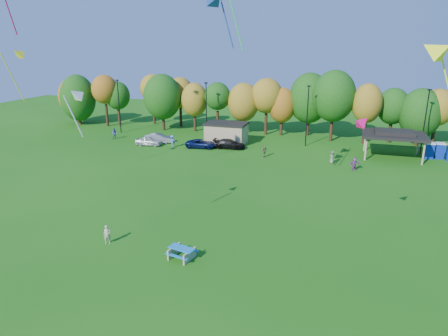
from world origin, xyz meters
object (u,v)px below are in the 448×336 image
(car_a, at_px, (149,141))
(car_b, at_px, (158,138))
(porta_potties, at_px, (440,151))
(car_d, at_px, (229,144))
(car_c, at_px, (201,144))
(kite_flyer, at_px, (107,235))
(picnic_table, at_px, (182,252))

(car_a, bearing_deg, car_b, -22.92)
(porta_potties, xyz_separation_m, car_d, (-28.72, -3.17, -0.41))
(porta_potties, xyz_separation_m, car_c, (-32.83, -4.11, -0.46))
(porta_potties, bearing_deg, kite_flyer, -130.42)
(car_b, bearing_deg, porta_potties, -99.68)
(porta_potties, height_order, car_d, porta_potties)
(picnic_table, relative_size, car_b, 0.50)
(picnic_table, distance_m, car_c, 32.11)
(porta_potties, distance_m, car_b, 40.51)
(car_a, xyz_separation_m, car_d, (12.27, 2.00, -0.00))
(porta_potties, distance_m, kite_flyer, 45.05)
(picnic_table, xyz_separation_m, car_b, (-17.59, 31.48, 0.25))
(car_d, bearing_deg, kite_flyer, 173.66)
(picnic_table, bearing_deg, car_d, 112.74)
(picnic_table, relative_size, car_d, 0.46)
(picnic_table, height_order, car_c, car_c)
(kite_flyer, height_order, car_b, kite_flyer)
(car_a, xyz_separation_m, car_b, (0.60, 2.04, 0.04))
(picnic_table, height_order, kite_flyer, kite_flyer)
(picnic_table, bearing_deg, kite_flyer, -170.75)
(picnic_table, distance_m, car_a, 34.61)
(porta_potties, relative_size, car_d, 0.79)
(porta_potties, xyz_separation_m, kite_flyer, (-29.21, -34.30, -0.34))
(kite_flyer, bearing_deg, car_d, 55.40)
(car_b, xyz_separation_m, car_c, (7.55, -0.98, -0.09))
(picnic_table, distance_m, car_b, 36.06)
(picnic_table, xyz_separation_m, car_d, (-5.92, 31.45, 0.21))
(kite_flyer, height_order, car_d, kite_flyer)
(kite_flyer, height_order, car_c, kite_flyer)
(car_a, bearing_deg, picnic_table, -154.88)
(car_c, xyz_separation_m, car_d, (4.12, 0.94, 0.05))
(car_c, relative_size, car_d, 0.96)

